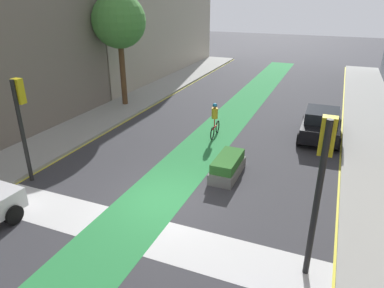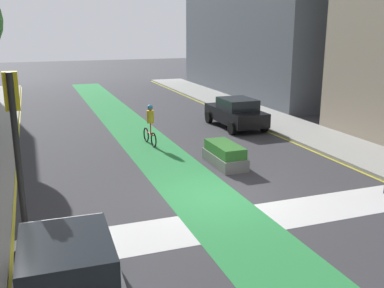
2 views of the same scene
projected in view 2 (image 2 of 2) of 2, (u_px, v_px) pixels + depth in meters
ground_plane at (215, 195)px, 14.01m from camera, size 120.00×120.00×0.00m
bike_lane_paint at (203, 197)px, 13.88m from camera, size 2.40×60.00×0.01m
crosswalk_band at (243, 220)px, 12.20m from camera, size 12.00×1.80×0.01m
curb_stripe_left at (12, 223)px, 12.02m from camera, size 0.16×60.00×0.01m
curb_stripe_right at (367, 174)px, 16.01m from camera, size 0.16×60.00×0.01m
traffic_signal_near_left at (14, 122)px, 10.90m from camera, size 0.35×0.52×4.14m
car_white_left_near at (68, 276)px, 8.03m from camera, size 2.13×4.26×1.57m
car_black_right_far at (236, 113)px, 23.25m from camera, size 2.06×4.22×1.57m
cyclist_in_lane at (150, 124)px, 19.74m from camera, size 0.32×1.73×1.86m
median_planter at (225, 155)px, 16.99m from camera, size 0.99×2.29×0.85m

